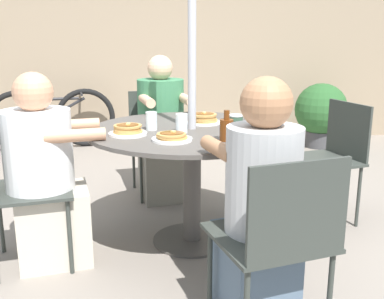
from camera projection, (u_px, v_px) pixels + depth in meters
The scene contains 20 objects.
ground_plane at pixel (192, 240), 2.93m from camera, with size 12.00×12.00×0.00m, color gray.
back_fence at pixel (167, 65), 5.58m from camera, with size 10.00×0.06×1.91m, color gray.
patio_table at pixel (192, 150), 2.78m from camera, with size 1.28×1.28×0.74m.
umbrella_pole at pixel (192, 83), 2.68m from camera, with size 0.05×0.05×2.05m, color #ADADB2.
patio_chair_north at pixel (331, 152), 3.17m from camera, with size 0.56×0.56×0.85m.
patio_chair_east at pixel (158, 134), 3.79m from camera, with size 0.53×0.53×0.85m.
diner_east at pixel (162, 135), 3.62m from camera, with size 0.44×0.58×1.15m.
patio_chair_south at pixel (13, 183), 2.50m from camera, with size 0.54×0.54×0.85m.
diner_south at pixel (46, 180), 2.55m from camera, with size 0.58×0.46×1.11m.
patio_chair_west at pixel (279, 234), 1.85m from camera, with size 0.55×0.55×0.85m.
diner_west at pixel (259, 213), 2.00m from camera, with size 0.42×0.52×1.14m.
pancake_plate_a at pixel (203, 119), 2.91m from camera, with size 0.22×0.22×0.08m.
pancake_plate_b at pixel (172, 137), 2.43m from camera, with size 0.22×0.22×0.05m.
pancake_plate_c at pixel (128, 130), 2.57m from camera, with size 0.22×0.22×0.07m.
syrup_bottle at pixel (227, 129), 2.41m from camera, with size 0.10×0.07×0.17m.
coffee_cup at pixel (236, 123), 2.66m from camera, with size 0.09×0.09×0.10m.
drinking_glass_a at pixel (182, 123), 2.63m from camera, with size 0.07×0.07×0.11m, color silver.
drinking_glass_b at pixel (151, 121), 2.70m from camera, with size 0.07×0.07×0.11m, color silver.
bicycle at pixel (53, 119), 5.28m from camera, with size 1.45×0.44×0.72m.
potted_shrub at pixel (321, 112), 5.34m from camera, with size 0.62×0.62×0.76m.
Camera 1 is at (-0.29, -2.68, 1.29)m, focal length 42.00 mm.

